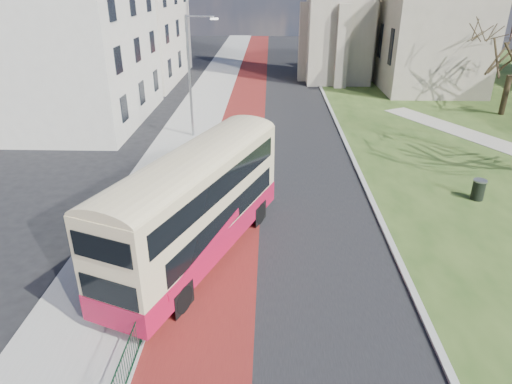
{
  "coord_description": "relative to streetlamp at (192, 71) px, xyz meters",
  "views": [
    {
      "loc": [
        0.89,
        -12.76,
        10.22
      ],
      "look_at": [
        0.36,
        4.71,
        2.0
      ],
      "focal_mm": 32.0,
      "sensor_mm": 36.0,
      "label": 1
    }
  ],
  "objects": [
    {
      "name": "pedestrian_railing",
      "position": [
        1.4,
        -14.0,
        -4.04
      ],
      "size": [
        0.07,
        24.0,
        1.12
      ],
      "color": "#0C371E",
      "rests_on": "ground"
    },
    {
      "name": "bus_lane",
      "position": [
        3.15,
        2.0,
        -4.59
      ],
      "size": [
        3.4,
        120.0,
        0.01
      ],
      "primitive_type": "cube",
      "color": "#591414",
      "rests_on": "ground"
    },
    {
      "name": "kerb_east",
      "position": [
        10.45,
        4.0,
        -4.53
      ],
      "size": [
        0.25,
        80.0,
        0.13
      ],
      "primitive_type": "cube",
      "color": "#999993",
      "rests_on": "ground"
    },
    {
      "name": "street_block_far",
      "position": [
        -9.65,
        20.0,
        1.17
      ],
      "size": [
        10.3,
        16.3,
        11.5
      ],
      "color": "beige",
      "rests_on": "ground"
    },
    {
      "name": "litter_bin",
      "position": [
        15.8,
        -9.64,
        -4.02
      ],
      "size": [
        0.86,
        0.86,
        1.07
      ],
      "rotation": [
        0.0,
        0.0,
        0.38
      ],
      "color": "black",
      "rests_on": "grass_green"
    },
    {
      "name": "ground",
      "position": [
        4.35,
        -18.0,
        -4.59
      ],
      "size": [
        160.0,
        160.0,
        0.0
      ],
      "primitive_type": "plane",
      "color": "black",
      "rests_on": "ground"
    },
    {
      "name": "street_block_near",
      "position": [
        -9.65,
        4.0,
        1.92
      ],
      "size": [
        10.3,
        14.3,
        13.0
      ],
      "color": "beige",
      "rests_on": "ground"
    },
    {
      "name": "streetlamp",
      "position": [
        0.0,
        0.0,
        0.0
      ],
      "size": [
        2.13,
        0.18,
        8.0
      ],
      "color": "gray",
      "rests_on": "pavement_west"
    },
    {
      "name": "kerb_west",
      "position": [
        1.35,
        2.0,
        -4.53
      ],
      "size": [
        0.25,
        120.0,
        0.13
      ],
      "primitive_type": "cube",
      "color": "#999993",
      "rests_on": "ground"
    },
    {
      "name": "road_carriageway",
      "position": [
        5.85,
        2.0,
        -4.59
      ],
      "size": [
        9.0,
        120.0,
        0.01
      ],
      "primitive_type": "cube",
      "color": "black",
      "rests_on": "ground"
    },
    {
      "name": "bus",
      "position": [
        2.5,
        -15.25,
        -2.11
      ],
      "size": [
        6.03,
        10.57,
        4.35
      ],
      "rotation": [
        0.0,
        0.0,
        -0.37
      ],
      "color": "#A30F31",
      "rests_on": "ground"
    },
    {
      "name": "pavement_west",
      "position": [
        -0.65,
        2.0,
        -4.53
      ],
      "size": [
        4.0,
        120.0,
        0.12
      ],
      "primitive_type": "cube",
      "color": "gray",
      "rests_on": "ground"
    }
  ]
}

